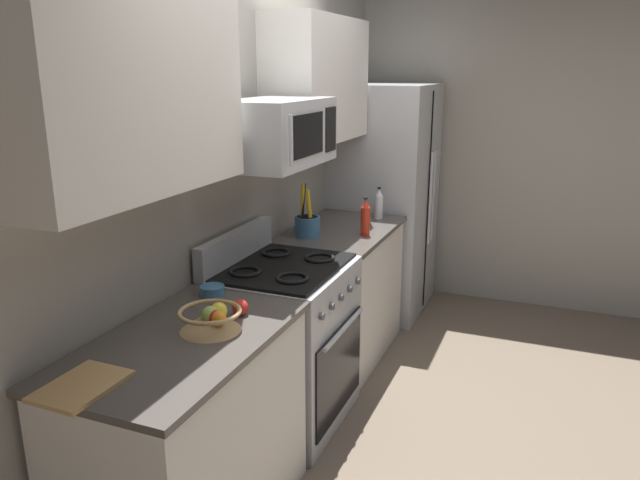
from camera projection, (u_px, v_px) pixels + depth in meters
ground_plane at (404, 444)px, 3.27m from camera, size 16.00×16.00×0.00m
wall_back at (218, 192)px, 3.31m from camera, size 8.00×0.10×2.60m
counter_left at (189, 438)px, 2.55m from camera, size 1.12×0.64×0.91m
range_oven at (285, 343)px, 3.39m from camera, size 0.76×0.68×1.09m
counter_right at (341, 292)px, 4.21m from camera, size 1.04×0.64×0.91m
refrigerator at (384, 200)px, 4.95m from camera, size 0.88×0.75×1.83m
wall_right at (483, 149)px, 5.08m from camera, size 0.10×8.00×2.60m
microwave at (276, 132)px, 3.09m from camera, size 0.70×0.44×0.33m
upper_cabinets_left at (125, 89)px, 2.22m from camera, size 1.11×0.34×0.77m
upper_cabinets_right at (318, 80)px, 3.89m from camera, size 1.03×0.34×0.77m
utensil_crock at (307, 225)px, 3.89m from camera, size 0.16×0.16×0.34m
fruit_basket at (211, 319)px, 2.49m from camera, size 0.26×0.26×0.11m
apple_loose at (240, 307)px, 2.65m from camera, size 0.07×0.07×0.07m
cutting_board at (81, 386)px, 2.05m from camera, size 0.30×0.22×0.02m
bottle_vinegar at (379, 204)px, 4.34m from camera, size 0.06×0.06×0.23m
bottle_hot_sauce at (365, 218)px, 3.89m from camera, size 0.06×0.06×0.25m
prep_bowl at (212, 290)px, 2.89m from camera, size 0.12×0.12×0.05m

